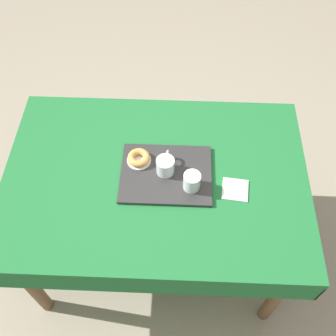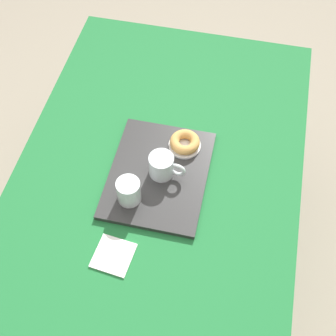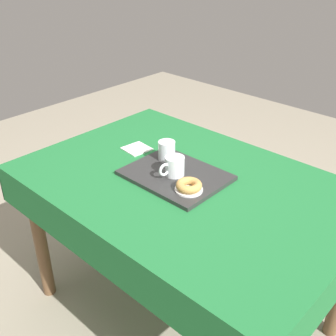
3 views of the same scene
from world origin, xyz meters
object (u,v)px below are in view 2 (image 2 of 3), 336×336
(tea_mug_left, at_px, (162,166))
(sugar_donut_left, at_px, (185,142))
(donut_plate_left, at_px, (185,146))
(water_glass_near, at_px, (129,192))
(paper_napkin, at_px, (113,255))
(serving_tray, at_px, (159,174))
(dining_table, at_px, (160,179))

(tea_mug_left, bearing_deg, sugar_donut_left, 157.62)
(tea_mug_left, bearing_deg, donut_plate_left, 157.62)
(tea_mug_left, bearing_deg, water_glass_near, -34.19)
(sugar_donut_left, distance_m, paper_napkin, 0.46)
(water_glass_near, height_order, paper_napkin, water_glass_near)
(serving_tray, distance_m, sugar_donut_left, 0.15)
(dining_table, relative_size, water_glass_near, 16.20)
(dining_table, distance_m, serving_tray, 0.11)
(serving_tray, distance_m, water_glass_near, 0.14)
(tea_mug_left, bearing_deg, paper_napkin, -14.10)
(donut_plate_left, distance_m, paper_napkin, 0.46)
(serving_tray, relative_size, paper_napkin, 3.63)
(dining_table, distance_m, water_glass_near, 0.23)
(tea_mug_left, xyz_separation_m, paper_napkin, (0.31, -0.08, -0.05))
(dining_table, xyz_separation_m, tea_mug_left, (0.05, 0.02, 0.15))
(donut_plate_left, height_order, sugar_donut_left, sugar_donut_left)
(dining_table, xyz_separation_m, sugar_donut_left, (-0.08, 0.07, 0.13))
(serving_tray, relative_size, donut_plate_left, 3.69)
(donut_plate_left, xyz_separation_m, sugar_donut_left, (0.00, 0.00, 0.02))
(serving_tray, bearing_deg, sugar_donut_left, 153.70)
(sugar_donut_left, bearing_deg, tea_mug_left, -22.38)
(donut_plate_left, distance_m, sugar_donut_left, 0.02)
(dining_table, bearing_deg, paper_napkin, -9.50)
(dining_table, relative_size, donut_plate_left, 12.48)
(paper_napkin, bearing_deg, water_glass_near, -179.56)
(serving_tray, xyz_separation_m, sugar_donut_left, (-0.13, 0.06, 0.03))
(tea_mug_left, bearing_deg, serving_tray, -75.36)
(dining_table, bearing_deg, tea_mug_left, 22.30)
(tea_mug_left, relative_size, sugar_donut_left, 1.20)
(tea_mug_left, height_order, sugar_donut_left, tea_mug_left)
(paper_napkin, bearing_deg, tea_mug_left, 165.90)
(tea_mug_left, distance_m, sugar_donut_left, 0.13)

